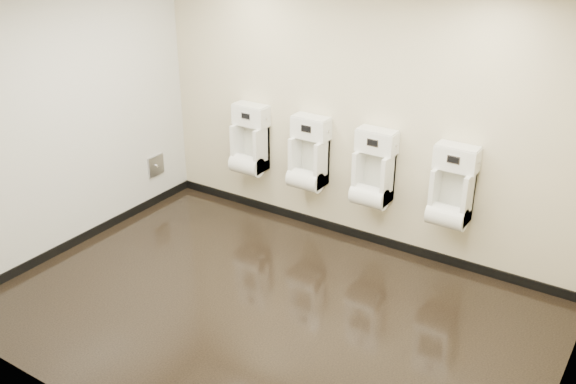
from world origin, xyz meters
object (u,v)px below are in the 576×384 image
object	(u,v)px
access_panel	(156,166)
urinal_2	(373,174)
urinal_1	(308,159)
urinal_3	(451,192)
urinal_0	(250,145)

from	to	relation	value
access_panel	urinal_2	world-z (taller)	urinal_2
urinal_1	access_panel	bearing A→B (deg)	-168.19
urinal_2	urinal_3	bearing A→B (deg)	0.00
access_panel	urinal_0	size ratio (longest dim) A/B	0.31
urinal_0	urinal_2	xyz separation A→B (m)	(1.60, 0.00, 0.00)
urinal_2	urinal_0	bearing A→B (deg)	180.00
urinal_0	urinal_2	bearing A→B (deg)	0.00
urinal_1	urinal_3	world-z (taller)	same
urinal_0	access_panel	bearing A→B (deg)	-160.38
urinal_0	urinal_3	xyz separation A→B (m)	(2.44, 0.00, 0.00)
urinal_1	urinal_3	bearing A→B (deg)	0.00
urinal_0	urinal_2	world-z (taller)	same
urinal_0	urinal_1	size ratio (longest dim) A/B	1.00
urinal_3	access_panel	bearing A→B (deg)	-173.52
urinal_3	urinal_0	bearing A→B (deg)	180.00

